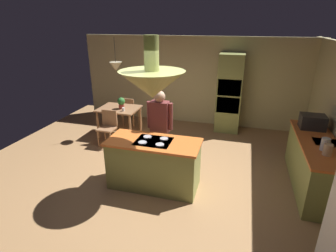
% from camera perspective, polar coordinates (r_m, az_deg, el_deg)
% --- Properties ---
extents(ground, '(8.16, 8.16, 0.00)m').
position_cam_1_polar(ground, '(5.38, -2.24, -11.37)').
color(ground, '#AD7F51').
extents(wall_back, '(6.80, 0.10, 2.55)m').
position_cam_1_polar(wall_back, '(8.04, 5.38, 9.58)').
color(wall_back, beige).
rests_on(wall_back, ground).
extents(kitchen_island, '(1.69, 0.76, 0.95)m').
position_cam_1_polar(kitchen_island, '(4.98, -3.04, -8.04)').
color(kitchen_island, '#8C934C').
rests_on(kitchen_island, ground).
extents(counter_run_right, '(0.73, 2.20, 0.93)m').
position_cam_1_polar(counter_run_right, '(5.64, 28.74, -7.09)').
color(counter_run_right, '#8C934C').
rests_on(counter_run_right, ground).
extents(oven_tower, '(0.66, 0.62, 2.14)m').
position_cam_1_polar(oven_tower, '(7.57, 12.98, 6.79)').
color(oven_tower, '#8C934C').
rests_on(oven_tower, ground).
extents(dining_table, '(1.05, 0.85, 0.76)m').
position_cam_1_polar(dining_table, '(7.30, -10.41, 3.04)').
color(dining_table, '#A1704A').
rests_on(dining_table, ground).
extents(person_at_island, '(0.53, 0.22, 1.68)m').
position_cam_1_polar(person_at_island, '(5.35, -1.75, 0.07)').
color(person_at_island, tan).
rests_on(person_at_island, ground).
extents(range_hood, '(1.10, 1.10, 1.00)m').
position_cam_1_polar(range_hood, '(4.44, -3.42, 9.21)').
color(range_hood, '#8C934C').
extents(pendant_light_over_table, '(0.32, 0.32, 0.82)m').
position_cam_1_polar(pendant_light_over_table, '(7.02, -11.08, 12.42)').
color(pendant_light_over_table, beige).
extents(chair_facing_island, '(0.40, 0.40, 0.87)m').
position_cam_1_polar(chair_facing_island, '(6.81, -12.68, 0.16)').
color(chair_facing_island, '#A1704A').
rests_on(chair_facing_island, ground).
extents(chair_by_back_wall, '(0.40, 0.40, 0.87)m').
position_cam_1_polar(chair_by_back_wall, '(7.90, -8.31, 3.44)').
color(chair_by_back_wall, '#A1704A').
rests_on(chair_by_back_wall, ground).
extents(potted_plant_on_table, '(0.20, 0.20, 0.30)m').
position_cam_1_polar(potted_plant_on_table, '(7.16, -9.98, 4.99)').
color(potted_plant_on_table, '#99382D').
rests_on(potted_plant_on_table, dining_table).
extents(cup_on_table, '(0.07, 0.07, 0.09)m').
position_cam_1_polar(cup_on_table, '(6.97, -9.54, 3.53)').
color(cup_on_table, white).
rests_on(cup_on_table, dining_table).
extents(canister_flour, '(0.14, 0.14, 0.19)m').
position_cam_1_polar(canister_flour, '(4.95, 31.01, -4.37)').
color(canister_flour, '#E0B78C').
rests_on(canister_flour, counter_run_right).
extents(canister_sugar, '(0.13, 0.13, 0.21)m').
position_cam_1_polar(canister_sugar, '(5.10, 30.58, -3.39)').
color(canister_sugar, silver).
rests_on(canister_sugar, counter_run_right).
extents(microwave_on_counter, '(0.46, 0.36, 0.28)m').
position_cam_1_polar(microwave_on_counter, '(6.00, 28.54, 0.80)').
color(microwave_on_counter, '#232326').
rests_on(microwave_on_counter, counter_run_right).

